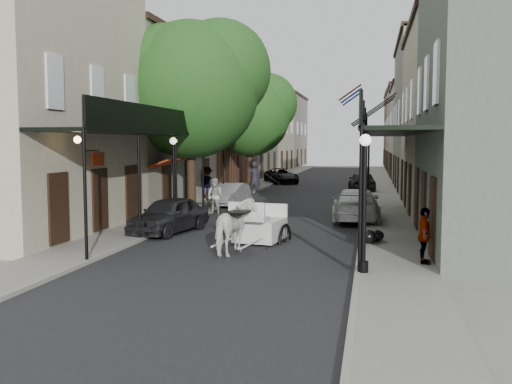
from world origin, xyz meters
The scene contains 24 objects.
ground centered at (0.00, 0.00, 0.00)m, with size 140.00×140.00×0.00m, color gray.
road centered at (0.00, 20.00, 0.01)m, with size 8.00×90.00×0.01m, color black.
sidewalk_left centered at (-5.00, 20.00, 0.06)m, with size 2.20×90.00×0.12m, color gray.
sidewalk_right centered at (5.00, 20.00, 0.06)m, with size 2.20×90.00×0.12m, color gray.
building_row_left centered at (-8.60, 30.00, 5.25)m, with size 5.00×80.00×10.50m, color #B4AB90.
building_row_right centered at (8.60, 30.00, 5.25)m, with size 5.00×80.00×10.50m, color gray.
gallery_left centered at (-4.79, 6.98, 4.05)m, with size 2.20×18.05×4.88m.
gallery_right centered at (4.79, 6.98, 4.05)m, with size 2.20×18.05×4.88m.
tree_near centered at (-4.20, 10.18, 6.49)m, with size 7.31×6.80×9.63m.
tree_far centered at (-4.25, 24.18, 5.84)m, with size 6.45×6.00×8.61m.
lamppost_right_near centered at (4.10, -2.00, 2.05)m, with size 0.32×0.32×3.71m.
lamppost_left centered at (-4.10, 6.00, 2.05)m, with size 0.32×0.32×3.71m.
lamppost_right_far centered at (4.10, 18.00, 2.05)m, with size 0.32×0.32×3.71m.
horse centered at (0.02, 0.32, 0.89)m, with size 0.96×2.10×1.78m, color white.
carriage centered at (0.41, 3.06, 1.15)m, with size 2.04×2.80×2.97m.
pedestrian_walking centered at (-3.37, 9.96, 0.92)m, with size 0.90×0.70×1.84m, color #AEAEA4.
pedestrian_sidewalk_left centered at (-5.80, 16.85, 1.11)m, with size 1.28×0.73×1.97m, color gray.
pedestrian_sidewalk_right centered at (5.80, -0.57, 0.94)m, with size 0.96×0.40×1.63m, color gray.
car_left_near centered at (-3.60, 4.00, 0.72)m, with size 1.71×4.25×1.45m, color black.
car_left_mid centered at (-3.60, 14.00, 0.64)m, with size 1.36×3.89×1.28m, color gray.
car_left_far centered at (-3.51, 32.19, 0.67)m, with size 2.21×4.79×1.33m, color black.
car_right_near centered at (3.60, 9.00, 0.75)m, with size 2.09×5.15×1.49m, color silver.
car_right_far centered at (3.60, 25.27, 0.74)m, with size 1.75×4.34×1.48m, color black.
trash_bags centered at (4.32, 2.64, 0.35)m, with size 0.84×0.99×0.49m.
Camera 1 is at (4.27, -17.39, 3.61)m, focal length 40.00 mm.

